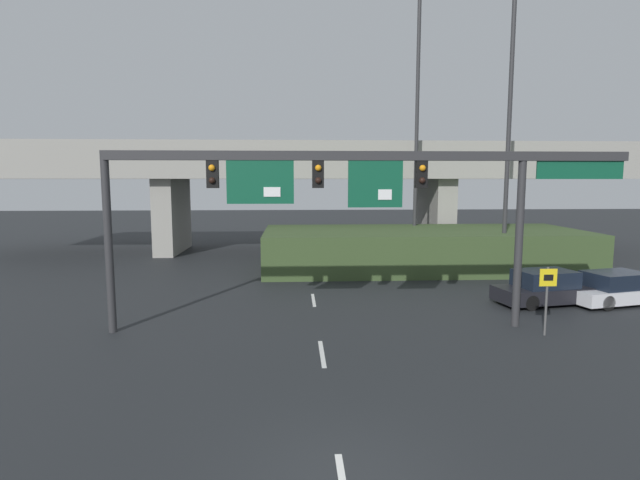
{
  "coord_description": "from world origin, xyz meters",
  "views": [
    {
      "loc": [
        -0.82,
        -8.45,
        5.34
      ],
      "look_at": [
        0.0,
        7.62,
        3.39
      ],
      "focal_mm": 28.0,
      "sensor_mm": 36.0,
      "label": 1
    }
  ],
  "objects_px": {
    "speed_limit_sign": "(547,291)",
    "parked_sedan_mid_right": "(618,289)",
    "parked_sedan_near_right": "(547,288)",
    "highway_light_pole_near": "(509,122)",
    "highway_light_pole_far": "(417,118)",
    "signal_gantry": "(353,184)"
  },
  "relations": [
    {
      "from": "speed_limit_sign",
      "to": "parked_sedan_mid_right",
      "type": "relative_size",
      "value": 0.48
    },
    {
      "from": "parked_sedan_near_right",
      "to": "parked_sedan_mid_right",
      "type": "height_order",
      "value": "parked_sedan_near_right"
    },
    {
      "from": "speed_limit_sign",
      "to": "highway_light_pole_near",
      "type": "relative_size",
      "value": 0.15
    },
    {
      "from": "parked_sedan_near_right",
      "to": "highway_light_pole_far",
      "type": "bearing_deg",
      "value": 93.65
    },
    {
      "from": "parked_sedan_near_right",
      "to": "speed_limit_sign",
      "type": "bearing_deg",
      "value": -128.0
    },
    {
      "from": "signal_gantry",
      "to": "speed_limit_sign",
      "type": "bearing_deg",
      "value": -9.9
    },
    {
      "from": "signal_gantry",
      "to": "speed_limit_sign",
      "type": "height_order",
      "value": "signal_gantry"
    },
    {
      "from": "highway_light_pole_near",
      "to": "parked_sedan_mid_right",
      "type": "distance_m",
      "value": 10.73
    },
    {
      "from": "parked_sedan_near_right",
      "to": "parked_sedan_mid_right",
      "type": "bearing_deg",
      "value": -12.3
    },
    {
      "from": "highway_light_pole_far",
      "to": "parked_sedan_mid_right",
      "type": "relative_size",
      "value": 3.55
    },
    {
      "from": "highway_light_pole_far",
      "to": "speed_limit_sign",
      "type": "bearing_deg",
      "value": -87.55
    },
    {
      "from": "signal_gantry",
      "to": "parked_sedan_mid_right",
      "type": "distance_m",
      "value": 13.09
    },
    {
      "from": "speed_limit_sign",
      "to": "highway_light_pole_far",
      "type": "xyz_separation_m",
      "value": [
        -0.69,
        16.14,
        7.69
      ]
    },
    {
      "from": "highway_light_pole_near",
      "to": "parked_sedan_near_right",
      "type": "distance_m",
      "value": 10.48
    },
    {
      "from": "highway_light_pole_far",
      "to": "parked_sedan_mid_right",
      "type": "xyz_separation_m",
      "value": [
        6.02,
        -11.97,
        -8.6
      ]
    },
    {
      "from": "highway_light_pole_near",
      "to": "parked_sedan_near_right",
      "type": "bearing_deg",
      "value": -98.25
    },
    {
      "from": "speed_limit_sign",
      "to": "highway_light_pole_near",
      "type": "height_order",
      "value": "highway_light_pole_near"
    },
    {
      "from": "speed_limit_sign",
      "to": "highway_light_pole_far",
      "type": "height_order",
      "value": "highway_light_pole_far"
    },
    {
      "from": "highway_light_pole_far",
      "to": "parked_sedan_near_right",
      "type": "distance_m",
      "value": 14.92
    },
    {
      "from": "speed_limit_sign",
      "to": "parked_sedan_near_right",
      "type": "bearing_deg",
      "value": 62.29
    },
    {
      "from": "speed_limit_sign",
      "to": "parked_sedan_mid_right",
      "type": "distance_m",
      "value": 6.83
    },
    {
      "from": "parked_sedan_near_right",
      "to": "parked_sedan_mid_right",
      "type": "distance_m",
      "value": 3.08
    }
  ]
}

